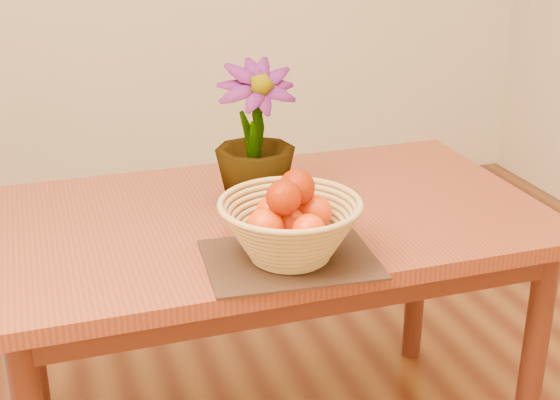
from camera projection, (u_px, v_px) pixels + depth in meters
name	position (u px, v px, depth m)	size (l,w,h in m)	color
table	(268.00, 243.00, 2.01)	(1.40, 0.80, 0.75)	maroon
placemat	(290.00, 259.00, 1.73)	(0.37, 0.28, 0.01)	#331C12
wicker_basket	(290.00, 232.00, 1.70)	(0.32, 0.32, 0.13)	tan
orange_pile	(290.00, 207.00, 1.68)	(0.21, 0.20, 0.14)	#D43B03
potted_plant	(255.00, 135.00, 1.97)	(0.21, 0.21, 0.37)	#1D4D16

